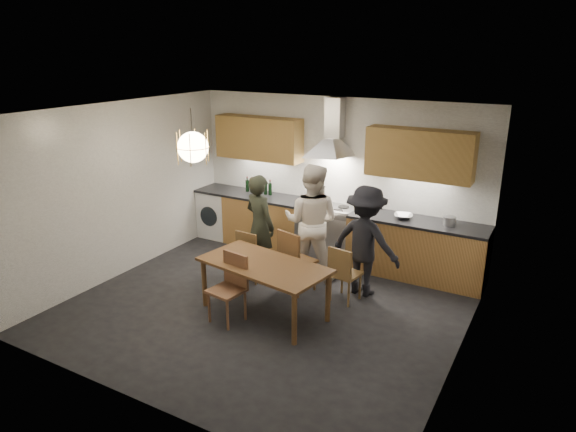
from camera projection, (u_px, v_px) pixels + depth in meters
The scene contains 17 objects.
ground at pixel (265, 307), 6.92m from camera, with size 5.00×5.00×0.00m, color black.
room_shell at pixel (263, 185), 6.38m from camera, with size 5.02×4.52×2.61m.
counter_run at pixel (329, 232), 8.38m from camera, with size 5.00×0.62×0.90m.
range_stove at pixel (327, 233), 8.39m from camera, with size 0.90×0.60×0.92m.
wall_fixtures at pixel (333, 145), 8.03m from camera, with size 4.30×0.54×1.10m.
pendant_lamp at pixel (193, 147), 6.64m from camera, with size 0.43×0.43×0.70m.
dining_table at pixel (264, 269), 6.56m from camera, with size 1.79×1.10×0.71m.
chair_back_left at pixel (250, 253), 7.55m from camera, with size 0.38×0.38×0.80m.
chair_back_mid at pixel (294, 257), 7.18m from camera, with size 0.52×0.52×0.93m.
chair_back_right at pixel (343, 271), 6.92m from camera, with size 0.42×0.42×0.80m.
chair_front at pixel (231, 283), 6.47m from camera, with size 0.45×0.45×0.88m.
person_left at pixel (260, 225), 7.70m from camera, with size 0.57×0.37×1.56m, color black.
person_mid at pixel (311, 222), 7.58m from camera, with size 0.85×0.66×1.75m, color white.
person_right at pixel (365, 241), 7.08m from camera, with size 1.01×0.58×1.57m, color black.
mixing_bowl at pixel (403, 216), 7.64m from camera, with size 0.28×0.28×0.07m, color silver.
stock_pot at pixel (449, 221), 7.34m from camera, with size 0.18×0.18×0.12m, color #B1B2B5.
wine_bottles at pixel (259, 186), 8.92m from camera, with size 0.53×0.06×0.26m.
Camera 1 is at (3.30, -5.23, 3.34)m, focal length 32.00 mm.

